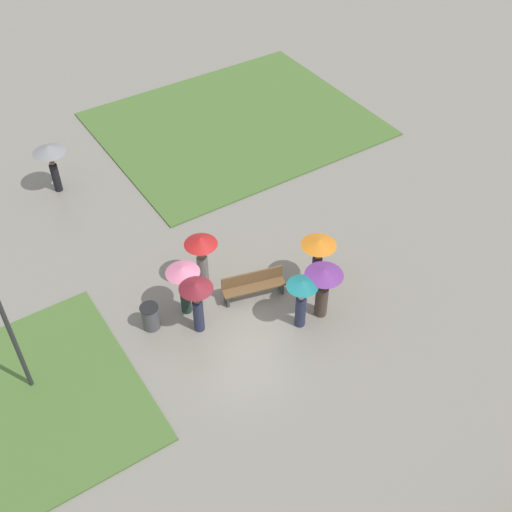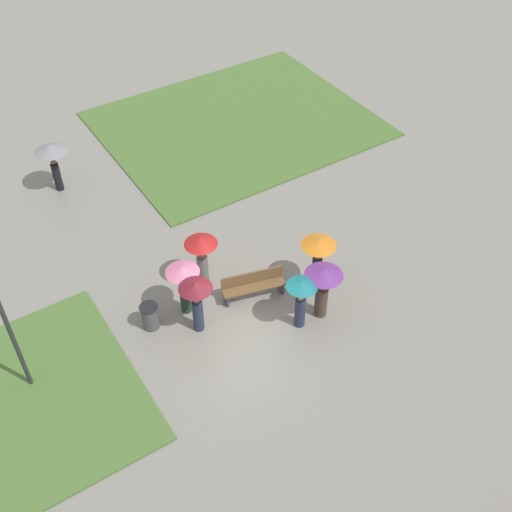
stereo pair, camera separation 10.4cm
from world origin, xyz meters
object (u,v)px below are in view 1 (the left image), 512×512
Objects in this scene: crowd_person_red at (201,251)px; crowd_person_pink at (184,280)px; lamp_post at (1,309)px; lone_walker_far_path at (50,155)px; crowd_person_orange at (318,252)px; trash_bin at (150,317)px; park_bench at (253,284)px; crowd_person_teal at (302,295)px; crowd_person_maroon at (197,297)px; crowd_person_purple at (323,283)px.

crowd_person_pink is (-1.01, -0.73, -0.07)m from crowd_person_red.
lamp_post is at bearing 148.80° from crowd_person_red.
crowd_person_red is 7.45m from lone_walker_far_path.
crowd_person_orange is (3.95, -1.23, 0.07)m from crowd_person_pink.
crowd_person_orange is at bearing -13.71° from trash_bin.
crowd_person_orange is at bearing -4.23° from park_bench.
crowd_person_orange is at bearing 146.69° from crowd_person_pink.
crowd_person_pink is 0.95× the size of lone_walker_far_path.
trash_bin is at bearing 64.80° from crowd_person_teal.
park_bench is 1.98m from crowd_person_teal.
crowd_person_maroon reaches higher than trash_bin.
crowd_person_orange is (2.94, -1.97, -0.01)m from crowd_person_red.
lamp_post reaches higher than crowd_person_red.
crowd_person_purple is at bearing -133.23° from crowd_person_orange.
crowd_person_teal is (-1.39, -1.07, -0.12)m from crowd_person_orange.
crowd_person_orange is 0.97× the size of lone_walker_far_path.
trash_bin is (-3.22, 0.58, -0.05)m from park_bench.
park_bench is 7.41m from lamp_post.
crowd_person_teal is at bearing -16.63° from lamp_post.
crowd_person_teal is (1.55, -3.04, -0.13)m from crowd_person_red.
crowd_person_red reaches higher than trash_bin.
park_bench is at bearing -90.78° from crowd_person_red.
park_bench is 1.07× the size of crowd_person_orange.
lone_walker_far_path is (-1.09, 8.70, 0.18)m from crowd_person_maroon.
crowd_person_teal is at bearing -31.79° from trash_bin.
trash_bin is (3.69, 0.10, -2.69)m from lamp_post.
park_bench is 1.04× the size of lone_walker_far_path.
crowd_person_red reaches higher than crowd_person_pink.
crowd_person_purple reaches higher than crowd_person_pink.
lamp_post is 6.17m from crowd_person_red.
crowd_person_red is at bearing 143.40° from park_bench.
crowd_person_red is 3.41m from crowd_person_teal.
park_bench is 2.26m from crowd_person_maroon.
crowd_person_orange is (3.97, -0.41, 0.03)m from crowd_person_maroon.
crowd_person_pink is at bearing 54.70° from crowd_person_teal.
crowd_person_maroon reaches higher than crowd_person_orange.
park_bench is at bearing 147.50° from crowd_person_orange.
crowd_person_purple is at bearing -27.19° from trash_bin.
trash_bin is 0.43× the size of crowd_person_red.
lamp_post reaches higher than park_bench.
park_bench is at bearing 15.49° from lone_walker_far_path.
crowd_person_teal is at bearing 122.14° from crowd_person_pink.
lone_walker_far_path reaches higher than trash_bin.
crowd_person_red is 1.01× the size of lone_walker_far_path.
crowd_person_maroon is (-3.36, 1.47, 0.03)m from crowd_person_purple.
crowd_person_pink is at bearing -0.81° from trash_bin.
crowd_person_teal is 10.82m from lone_walker_far_path.
lone_walker_far_path is at bearing 67.46° from crowd_person_red.
lamp_post is 2.54× the size of lone_walker_far_path.
park_bench is 1.04× the size of crowd_person_maroon.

